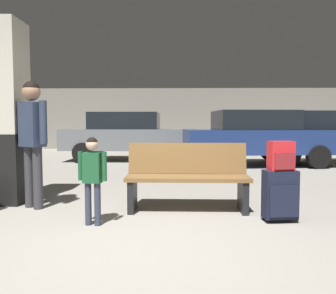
{
  "coord_description": "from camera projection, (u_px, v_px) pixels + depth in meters",
  "views": [
    {
      "loc": [
        0.33,
        -3.03,
        1.14
      ],
      "look_at": [
        0.25,
        1.3,
        0.85
      ],
      "focal_mm": 36.62,
      "sensor_mm": 36.0,
      "label": 1
    }
  ],
  "objects": [
    {
      "name": "parked_car_side",
      "position": [
        322.0,
        136.0,
        9.92
      ],
      "size": [
        4.15,
        1.89,
        1.51
      ],
      "color": "silver",
      "rests_on": "ground_plane"
    },
    {
      "name": "adult",
      "position": [
        32.0,
        130.0,
        4.6
      ],
      "size": [
        0.5,
        0.37,
        1.71
      ],
      "color": "#38383D",
      "rests_on": "ground_plane"
    },
    {
      "name": "child",
      "position": [
        92.0,
        171.0,
        3.83
      ],
      "size": [
        0.33,
        0.22,
        0.99
      ],
      "color": "#33384C",
      "rests_on": "ground_plane"
    },
    {
      "name": "garage_back_wall",
      "position": [
        167.0,
        119.0,
        15.84
      ],
      "size": [
        18.0,
        0.12,
        2.8
      ],
      "primitive_type": "cube",
      "color": "gray",
      "rests_on": "ground_plane"
    },
    {
      "name": "backpack_bright",
      "position": [
        281.0,
        156.0,
        3.95
      ],
      "size": [
        0.3,
        0.23,
        0.34
      ],
      "color": "red",
      "rests_on": "suitcase"
    },
    {
      "name": "suitcase",
      "position": [
        280.0,
        195.0,
        3.98
      ],
      "size": [
        0.4,
        0.27,
        0.6
      ],
      "color": "#191E33",
      "rests_on": "ground_plane"
    },
    {
      "name": "bench",
      "position": [
        187.0,
        177.0,
        4.52
      ],
      "size": [
        1.61,
        0.55,
        0.89
      ],
      "color": "brown",
      "rests_on": "ground_plane"
    },
    {
      "name": "parked_car_near",
      "position": [
        257.0,
        136.0,
        9.46
      ],
      "size": [
        4.24,
        2.09,
        1.51
      ],
      "color": "navy",
      "rests_on": "ground_plane"
    },
    {
      "name": "ground_plane",
      "position": [
        158.0,
        182.0,
        7.1
      ],
      "size": [
        18.0,
        18.0,
        0.1
      ],
      "primitive_type": "cube",
      "color": "gray"
    },
    {
      "name": "parked_car_far",
      "position": [
        129.0,
        135.0,
        10.84
      ],
      "size": [
        4.12,
        1.85,
        1.51
      ],
      "color": "slate",
      "rests_on": "ground_plane"
    },
    {
      "name": "structural_pillar",
      "position": [
        4.0,
        114.0,
        4.92
      ],
      "size": [
        0.57,
        0.57,
        2.61
      ],
      "color": "black",
      "rests_on": "ground_plane"
    }
  ]
}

